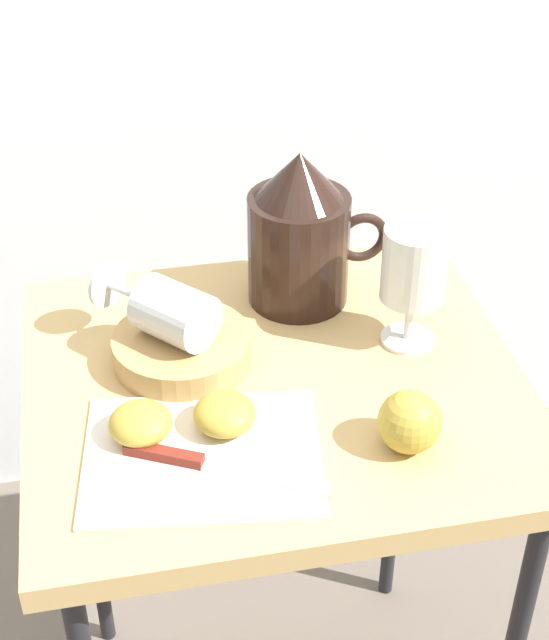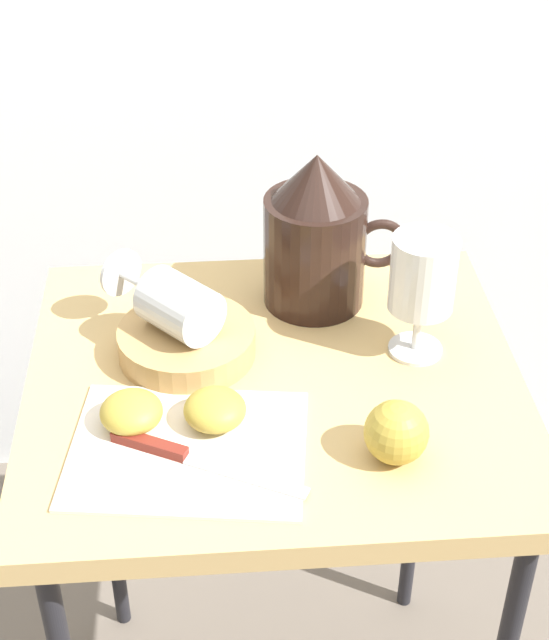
{
  "view_description": "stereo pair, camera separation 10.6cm",
  "coord_description": "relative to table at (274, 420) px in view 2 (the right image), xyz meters",
  "views": [
    {
      "loc": [
        -0.17,
        -0.85,
        1.39
      ],
      "look_at": [
        0.0,
        0.0,
        0.77
      ],
      "focal_mm": 54.52,
      "sensor_mm": 36.0,
      "label": 1
    },
    {
      "loc": [
        -0.07,
        -0.86,
        1.39
      ],
      "look_at": [
        0.0,
        0.0,
        0.77
      ],
      "focal_mm": 54.52,
      "sensor_mm": 36.0,
      "label": 2
    }
  ],
  "objects": [
    {
      "name": "table",
      "position": [
        0.0,
        0.0,
        0.0
      ],
      "size": [
        0.57,
        0.51,
        0.69
      ],
      "color": "tan",
      "rests_on": "ground_plane"
    },
    {
      "name": "linen_napkin",
      "position": [
        -0.1,
        -0.11,
        0.07
      ],
      "size": [
        0.27,
        0.22,
        0.0
      ],
      "primitive_type": "cube",
      "rotation": [
        0.0,
        0.0,
        -0.13
      ],
      "color": "silver",
      "rests_on": "table"
    },
    {
      "name": "basket_tray",
      "position": [
        -0.1,
        0.05,
        0.08
      ],
      "size": [
        0.16,
        0.16,
        0.03
      ],
      "primitive_type": "cylinder",
      "color": "tan",
      "rests_on": "table"
    },
    {
      "name": "pitcher",
      "position": [
        0.06,
        0.15,
        0.15
      ],
      "size": [
        0.18,
        0.13,
        0.2
      ],
      "color": "black",
      "rests_on": "table"
    },
    {
      "name": "wine_glass_upright",
      "position": [
        0.17,
        0.04,
        0.17
      ],
      "size": [
        0.08,
        0.08,
        0.15
      ],
      "color": "silver",
      "rests_on": "table"
    },
    {
      "name": "wine_glass_tipped_near",
      "position": [
        -0.11,
        0.05,
        0.14
      ],
      "size": [
        0.15,
        0.15,
        0.07
      ],
      "color": "silver",
      "rests_on": "basket_tray"
    },
    {
      "name": "apple_half_left",
      "position": [
        -0.16,
        -0.08,
        0.09
      ],
      "size": [
        0.07,
        0.07,
        0.04
      ],
      "primitive_type": "ellipsoid",
      "color": "#B29938",
      "rests_on": "linen_napkin"
    },
    {
      "name": "apple_half_right",
      "position": [
        -0.07,
        -0.08,
        0.09
      ],
      "size": [
        0.07,
        0.07,
        0.04
      ],
      "primitive_type": "ellipsoid",
      "color": "#B29938",
      "rests_on": "linen_napkin"
    },
    {
      "name": "apple_whole",
      "position": [
        0.11,
        -0.14,
        0.1
      ],
      "size": [
        0.07,
        0.07,
        0.07
      ],
      "primitive_type": "sphere",
      "color": "#B29938",
      "rests_on": "table"
    },
    {
      "name": "knife",
      "position": [
        -0.11,
        -0.13,
        0.08
      ],
      "size": [
        0.2,
        0.11,
        0.01
      ],
      "color": "silver",
      "rests_on": "linen_napkin"
    }
  ]
}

